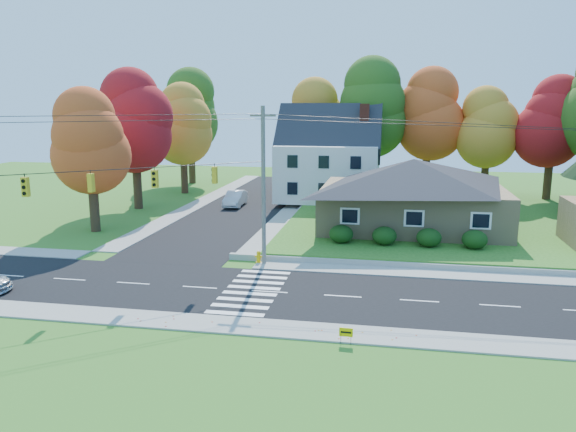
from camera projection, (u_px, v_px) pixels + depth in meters
name	position (u px, v px, depth m)	size (l,w,h in m)	color
ground	(270.00, 292.00, 30.67)	(120.00, 120.00, 0.00)	#3D7923
road_main	(270.00, 292.00, 30.67)	(90.00, 8.00, 0.02)	black
road_cross	(248.00, 204.00, 57.16)	(8.00, 44.00, 0.02)	black
sidewalk_north	(287.00, 266.00, 35.48)	(90.00, 2.00, 0.08)	#9C9A90
sidewalk_south	(246.00, 326.00, 25.85)	(90.00, 2.00, 0.08)	#9C9A90
lawn	(468.00, 220.00, 48.54)	(30.00, 30.00, 0.50)	#3D7923
ranch_house	(412.00, 192.00, 44.02)	(14.60, 10.60, 5.40)	tan
colonial_house	(329.00, 159.00, 56.75)	(10.40, 8.40, 9.60)	silver
hedge_row	(406.00, 237.00, 38.55)	(10.70, 1.70, 1.27)	#163A10
traffic_infrastructure	(272.00, 195.00, 30.99)	(38.10, 10.66, 10.00)	#666059
tree_lot_0	(317.00, 120.00, 62.16)	(6.72, 6.72, 12.51)	#3F2A19
tree_lot_1	(372.00, 108.00, 59.87)	(7.84, 7.84, 14.60)	#3F2A19
tree_lot_2	(429.00, 115.00, 59.89)	(7.28, 7.28, 13.56)	#3F2A19
tree_lot_3	(488.00, 128.00, 58.11)	(6.16, 6.16, 11.47)	#3F2A19
tree_lot_4	(553.00, 122.00, 55.94)	(6.72, 6.72, 12.51)	#3F2A19
tree_west_0	(90.00, 142.00, 43.87)	(6.16, 6.16, 11.47)	#3F2A19
tree_west_1	(134.00, 121.00, 53.43)	(7.28, 7.28, 13.56)	#3F2A19
tree_west_2	(182.00, 124.00, 63.02)	(6.72, 6.72, 12.51)	#3F2A19
tree_west_3	(190.00, 112.00, 70.83)	(7.84, 7.84, 14.60)	#3F2A19
white_car	(235.00, 199.00, 56.08)	(1.62, 4.64, 1.53)	silver
fire_hydrant	(259.00, 257.00, 36.09)	(0.47, 0.37, 0.83)	#F5B308
yard_sign	(346.00, 333.00, 23.93)	(0.59, 0.05, 0.74)	black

